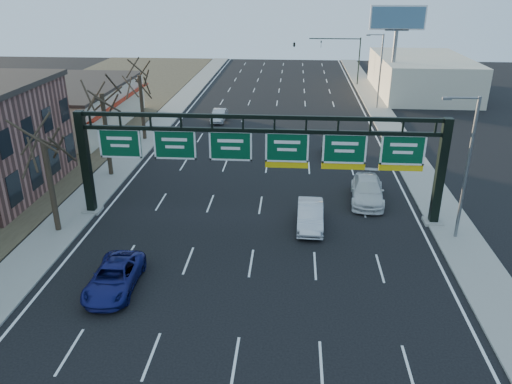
# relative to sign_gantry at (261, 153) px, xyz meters

# --- Properties ---
(ground) EXTENTS (160.00, 160.00, 0.00)m
(ground) POSITION_rel_sign_gantry_xyz_m (-0.16, -8.00, -4.63)
(ground) COLOR black
(ground) RESTS_ON ground
(sidewalk_left) EXTENTS (3.00, 120.00, 0.12)m
(sidewalk_left) POSITION_rel_sign_gantry_xyz_m (-12.96, 12.00, -4.57)
(sidewalk_left) COLOR gray
(sidewalk_left) RESTS_ON ground
(sidewalk_right) EXTENTS (3.00, 120.00, 0.12)m
(sidewalk_right) POSITION_rel_sign_gantry_xyz_m (12.64, 12.00, -4.57)
(sidewalk_right) COLOR gray
(sidewalk_right) RESTS_ON ground
(dirt_strip_left) EXTENTS (21.00, 120.00, 0.06)m
(dirt_strip_left) POSITION_rel_sign_gantry_xyz_m (-25.16, 12.00, -4.60)
(dirt_strip_left) COLOR #473D2B
(dirt_strip_left) RESTS_ON ground
(lane_markings) EXTENTS (21.60, 120.00, 0.01)m
(lane_markings) POSITION_rel_sign_gantry_xyz_m (-0.16, 12.00, -4.62)
(lane_markings) COLOR white
(lane_markings) RESTS_ON ground
(sign_gantry) EXTENTS (24.60, 1.20, 7.20)m
(sign_gantry) POSITION_rel_sign_gantry_xyz_m (0.00, 0.00, 0.00)
(sign_gantry) COLOR black
(sign_gantry) RESTS_ON ground
(cream_strip) EXTENTS (10.90, 18.40, 4.70)m
(cream_strip) POSITION_rel_sign_gantry_xyz_m (-21.64, 21.00, -2.27)
(cream_strip) COLOR #B9B299
(cream_strip) RESTS_ON ground
(building_right_distant) EXTENTS (12.00, 20.00, 5.00)m
(building_right_distant) POSITION_rel_sign_gantry_xyz_m (19.84, 42.00, -2.13)
(building_right_distant) COLOR #B9B299
(building_right_distant) RESTS_ON ground
(tree_gantry) EXTENTS (3.60, 3.60, 8.48)m
(tree_gantry) POSITION_rel_sign_gantry_xyz_m (-12.96, -3.00, 2.48)
(tree_gantry) COLOR #30271A
(tree_gantry) RESTS_ON sidewalk_left
(tree_mid) EXTENTS (3.60, 3.60, 9.24)m
(tree_mid) POSITION_rel_sign_gantry_xyz_m (-12.96, 7.00, 3.23)
(tree_mid) COLOR #30271A
(tree_mid) RESTS_ON sidewalk_left
(tree_far) EXTENTS (3.60, 3.60, 8.86)m
(tree_far) POSITION_rel_sign_gantry_xyz_m (-12.96, 17.00, 2.86)
(tree_far) COLOR #30271A
(tree_far) RESTS_ON sidewalk_left
(streetlight_near) EXTENTS (2.15, 0.22, 9.00)m
(streetlight_near) POSITION_rel_sign_gantry_xyz_m (12.31, -2.00, 0.45)
(streetlight_near) COLOR slate
(streetlight_near) RESTS_ON sidewalk_right
(streetlight_far) EXTENTS (2.15, 0.22, 9.00)m
(streetlight_far) POSITION_rel_sign_gantry_xyz_m (12.31, 32.00, 0.45)
(streetlight_far) COLOR slate
(streetlight_far) RESTS_ON sidewalk_right
(billboard_right) EXTENTS (7.00, 0.50, 12.00)m
(billboard_right) POSITION_rel_sign_gantry_xyz_m (14.84, 36.98, 4.43)
(billboard_right) COLOR slate
(billboard_right) RESTS_ON ground
(traffic_signal_mast) EXTENTS (10.16, 0.54, 7.00)m
(traffic_signal_mast) POSITION_rel_sign_gantry_xyz_m (5.53, 47.00, 0.87)
(traffic_signal_mast) COLOR black
(traffic_signal_mast) RESTS_ON ground
(car_blue_suv) EXTENTS (2.40, 5.02, 1.38)m
(car_blue_suv) POSITION_rel_sign_gantry_xyz_m (-7.09, -9.10, -3.94)
(car_blue_suv) COLOR navy
(car_blue_suv) RESTS_ON ground
(car_silver_sedan) EXTENTS (1.74, 4.76, 1.56)m
(car_silver_sedan) POSITION_rel_sign_gantry_xyz_m (3.32, -1.07, -3.85)
(car_silver_sedan) COLOR #BBBBC0
(car_silver_sedan) RESTS_ON ground
(car_white_wagon) EXTENTS (2.77, 5.80, 1.63)m
(car_white_wagon) POSITION_rel_sign_gantry_xyz_m (7.58, 3.39, -3.81)
(car_white_wagon) COLOR silver
(car_white_wagon) RESTS_ON ground
(car_grey_far) EXTENTS (2.00, 4.06, 1.33)m
(car_grey_far) POSITION_rel_sign_gantry_xyz_m (5.64, 12.86, -3.96)
(car_grey_far) COLOR #393C3E
(car_grey_far) RESTS_ON ground
(car_silver_distant) EXTENTS (1.56, 4.15, 1.35)m
(car_silver_distant) POSITION_rel_sign_gantry_xyz_m (-6.40, 24.55, -3.95)
(car_silver_distant) COLOR #A9AAAE
(car_silver_distant) RESTS_ON ground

